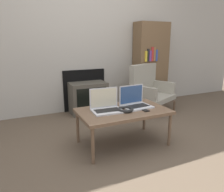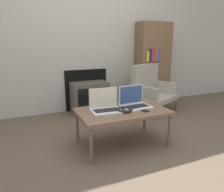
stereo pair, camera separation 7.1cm
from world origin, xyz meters
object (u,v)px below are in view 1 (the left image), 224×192
(laptop_right, at_px, (135,102))
(tv, at_px, (88,98))
(phone, at_px, (144,110))
(armchair, at_px, (148,88))
(headphones, at_px, (125,110))
(laptop_left, at_px, (106,106))

(laptop_right, bearing_deg, tv, 94.17)
(phone, relative_size, armchair, 0.18)
(headphones, bearing_deg, tv, 89.20)
(laptop_right, xyz_separation_m, phone, (0.02, -0.16, -0.05))
(headphones, bearing_deg, laptop_left, 149.17)
(phone, xyz_separation_m, tv, (-0.19, 1.38, -0.17))
(laptop_right, bearing_deg, headphones, -154.09)
(laptop_right, bearing_deg, laptop_left, 176.14)
(headphones, bearing_deg, laptop_right, 29.77)
(laptop_left, relative_size, headphones, 1.89)
(headphones, xyz_separation_m, armchair, (1.00, 1.00, -0.04))
(laptop_right, xyz_separation_m, tv, (-0.17, 1.21, -0.22))
(laptop_left, height_order, headphones, laptop_left)
(headphones, distance_m, tv, 1.33)
(headphones, distance_m, armchair, 1.41)
(laptop_left, relative_size, tv, 0.58)
(armchair, bearing_deg, headphones, -158.73)
(laptop_left, height_order, armchair, armchair)
(laptop_left, xyz_separation_m, phone, (0.39, -0.16, -0.05))
(laptop_left, relative_size, phone, 2.36)
(laptop_left, xyz_separation_m, tv, (0.20, 1.21, -0.22))
(laptop_right, xyz_separation_m, headphones, (-0.19, -0.11, -0.04))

